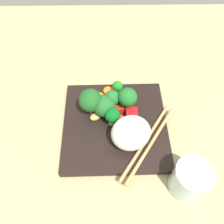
{
  "coord_description": "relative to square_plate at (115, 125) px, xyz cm",
  "views": [
    {
      "loc": [
        -31.33,
        1.24,
        51.77
      ],
      "look_at": [
        1.98,
        0.74,
        3.83
      ],
      "focal_mm": 38.13,
      "sensor_mm": 36.0,
      "label": 1
    }
  ],
  "objects": [
    {
      "name": "chopstick_pair",
      "position": [
        -5.62,
        -7.64,
        1.32
      ],
      "size": [
        20.59,
        14.74,
        0.81
      ],
      "rotation": [
        0.0,
        0.0,
        5.7
      ],
      "color": "tan",
      "rests_on": "square_plate"
    },
    {
      "name": "ground_plane",
      "position": [
        0.0,
        0.0,
        -1.91
      ],
      "size": [
        110.0,
        110.0,
        2.0
      ],
      "primitive_type": "cube",
      "color": "tan"
    },
    {
      "name": "carrot_slice_3",
      "position": [
        8.12,
        4.02,
        1.29
      ],
      "size": [
        3.19,
        3.19,
        0.76
      ],
      "primitive_type": "cylinder",
      "rotation": [
        0.0,
        0.0,
        2.76
      ],
      "color": "orange",
      "rests_on": "square_plate"
    },
    {
      "name": "broccoli_floret_0",
      "position": [
        3.41,
        5.87,
        5.81
      ],
      "size": [
        5.67,
        5.67,
        7.86
      ],
      "color": "#77B256",
      "rests_on": "square_plate"
    },
    {
      "name": "carrot_slice_1",
      "position": [
        5.64,
        5.85,
        1.24
      ],
      "size": [
        3.18,
        3.18,
        0.65
      ],
      "primitive_type": "cylinder",
      "rotation": [
        0.0,
        0.0,
        0.78
      ],
      "color": "orange",
      "rests_on": "square_plate"
    },
    {
      "name": "square_plate",
      "position": [
        0.0,
        0.0,
        0.0
      ],
      "size": [
        25.82,
        25.82,
        1.83
      ],
      "primitive_type": "cube",
      "rotation": [
        0.0,
        0.0,
        0.01
      ],
      "color": "black",
      "rests_on": "ground_plane"
    },
    {
      "name": "chicken_piece_3",
      "position": [
        1.45,
        4.94,
        1.7
      ],
      "size": [
        3.0,
        3.32,
        1.58
      ],
      "primitive_type": "ellipsoid",
      "rotation": [
        0.0,
        0.0,
        2.0
      ],
      "color": "#D9AF5D",
      "rests_on": "square_plate"
    },
    {
      "name": "pepper_chunk_3",
      "position": [
        3.86,
        -1.2,
        1.7
      ],
      "size": [
        2.54,
        2.84,
        1.57
      ],
      "primitive_type": "cube",
      "rotation": [
        0.0,
        0.0,
        1.94
      ],
      "color": "red",
      "rests_on": "square_plate"
    },
    {
      "name": "carrot_slice_2",
      "position": [
        10.07,
        1.57,
        1.25
      ],
      "size": [
        2.82,
        2.82,
        0.68
      ],
      "primitive_type": "cylinder",
      "rotation": [
        0.0,
        0.0,
        6.24
      ],
      "color": "orange",
      "rests_on": "square_plate"
    },
    {
      "name": "pepper_chunk_1",
      "position": [
        2.2,
        -4.17,
        1.88
      ],
      "size": [
        2.84,
        2.92,
        1.93
      ],
      "primitive_type": "cube",
      "rotation": [
        0.0,
        0.0,
        0.01
      ],
      "color": "red",
      "rests_on": "square_plate"
    },
    {
      "name": "chicken_piece_0",
      "position": [
        7.18,
        -0.71,
        1.91
      ],
      "size": [
        2.69,
        2.01,
        2.0
      ],
      "primitive_type": "ellipsoid",
      "rotation": [
        0.0,
        0.0,
        3.23
      ],
      "color": "#D4B25C",
      "rests_on": "square_plate"
    },
    {
      "name": "rice_mound",
      "position": [
        -5.01,
        -3.37,
        4.72
      ],
      "size": [
        10.42,
        11.06,
        7.62
      ],
      "primitive_type": "ellipsoid",
      "rotation": [
        0.0,
        0.0,
        1.89
      ],
      "color": "white",
      "rests_on": "square_plate"
    },
    {
      "name": "broccoli_floret_2",
      "position": [
        9.9,
        -0.81,
        3.31
      ],
      "size": [
        2.8,
        2.8,
        3.98
      ],
      "color": "#7EC05E",
      "rests_on": "square_plate"
    },
    {
      "name": "broccoli_floret_1",
      "position": [
        2.86,
        2.64,
        4.23
      ],
      "size": [
        5.53,
        5.53,
        6.24
      ],
      "color": "#82B259",
      "rests_on": "square_plate"
    },
    {
      "name": "pepper_chunk_2",
      "position": [
        0.38,
        -1.59,
        1.63
      ],
      "size": [
        3.31,
        3.23,
        1.44
      ],
      "primitive_type": "cube",
      "rotation": [
        0.0,
        0.0,
        2.56
      ],
      "color": "red",
      "rests_on": "square_plate"
    },
    {
      "name": "drinking_glass",
      "position": [
        -15.24,
        -14.97,
        3.1
      ],
      "size": [
        7.61,
        7.61,
        8.03
      ],
      "primitive_type": "cylinder",
      "color": "silver",
      "rests_on": "ground_plane"
    },
    {
      "name": "broccoli_floret_3",
      "position": [
        4.63,
        -3.12,
        5.23
      ],
      "size": [
        4.75,
        4.75,
        6.93
      ],
      "color": "#72A648",
      "rests_on": "square_plate"
    },
    {
      "name": "broccoli_floret_4",
      "position": [
        0.28,
        0.71,
        4.31
      ],
      "size": [
        3.65,
        3.65,
        5.55
      ],
      "color": "#62AA53",
      "rests_on": "square_plate"
    },
    {
      "name": "broccoli_floret_5",
      "position": [
        5.19,
        0.7,
        4.25
      ],
      "size": [
        3.96,
        3.96,
        5.53
      ],
      "color": "#5A9243",
      "rests_on": "square_plate"
    },
    {
      "name": "carrot_slice_0",
      "position": [
        7.86,
        -3.29,
        1.14
      ],
      "size": [
        3.61,
        3.61,
        0.46
      ],
      "primitive_type": "cylinder",
      "rotation": [
        0.0,
        0.0,
        0.88
      ],
      "color": "orange",
      "rests_on": "square_plate"
    },
    {
      "name": "pepper_chunk_0",
      "position": [
        7.25,
        1.73,
        1.56
      ],
      "size": [
        2.52,
        2.71,
        1.3
      ],
      "primitive_type": "cube",
      "rotation": [
        0.0,
        0.0,
        1.01
      ],
      "color": "red",
      "rests_on": "square_plate"
    }
  ]
}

